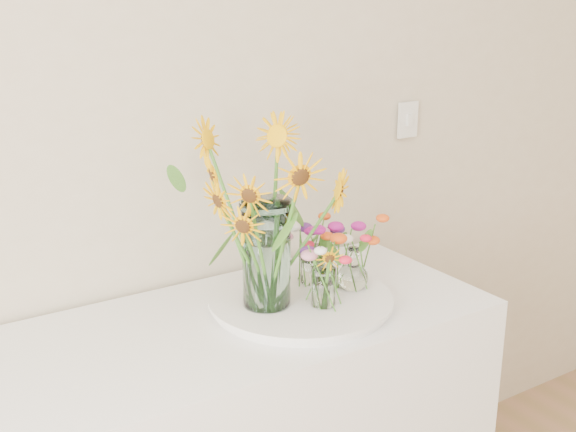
# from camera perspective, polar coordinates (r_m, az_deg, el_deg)

# --- Properties ---
(tray) EXTENTS (0.47, 0.47, 0.02)m
(tray) POSITION_cam_1_polar(r_m,az_deg,el_deg) (1.95, 1.01, -6.85)
(tray) COLOR white
(tray) RESTS_ON counter
(mason_jar) EXTENTS (0.16, 0.16, 0.29)m
(mason_jar) POSITION_cam_1_polar(r_m,az_deg,el_deg) (1.85, -1.72, -3.02)
(mason_jar) COLOR #A5D1CD
(mason_jar) RESTS_ON tray
(sunflower_bouquet) EXTENTS (0.88, 0.88, 0.50)m
(sunflower_bouquet) POSITION_cam_1_polar(r_m,az_deg,el_deg) (1.81, -1.75, 0.16)
(sunflower_bouquet) COLOR #FBB105
(sunflower_bouquet) RESTS_ON tray
(small_vase_a) EXTENTS (0.08, 0.08, 0.11)m
(small_vase_a) POSITION_cam_1_polar(r_m,az_deg,el_deg) (1.88, 2.81, -5.67)
(small_vase_a) COLOR white
(small_vase_a) RESTS_ON tray
(wildflower_posy_a) EXTENTS (0.20, 0.20, 0.20)m
(wildflower_posy_a) POSITION_cam_1_polar(r_m,az_deg,el_deg) (1.86, 2.83, -4.40)
(wildflower_posy_a) COLOR #E44F13
(wildflower_posy_a) RESTS_ON tray
(small_vase_b) EXTENTS (0.10, 0.10, 0.12)m
(small_vase_b) POSITION_cam_1_polar(r_m,az_deg,el_deg) (1.99, 5.17, -4.17)
(small_vase_b) COLOR white
(small_vase_b) RESTS_ON tray
(wildflower_posy_b) EXTENTS (0.23, 0.23, 0.21)m
(wildflower_posy_b) POSITION_cam_1_polar(r_m,az_deg,el_deg) (1.97, 5.20, -2.95)
(wildflower_posy_b) COLOR #E44F13
(wildflower_posy_b) RESTS_ON tray
(small_vase_c) EXTENTS (0.08, 0.08, 0.11)m
(small_vase_c) POSITION_cam_1_polar(r_m,az_deg,el_deg) (2.02, 1.92, -3.91)
(small_vase_c) COLOR white
(small_vase_c) RESTS_ON tray
(wildflower_posy_c) EXTENTS (0.21, 0.21, 0.20)m
(wildflower_posy_c) POSITION_cam_1_polar(r_m,az_deg,el_deg) (2.00, 1.93, -2.71)
(wildflower_posy_c) COLOR #E44F13
(wildflower_posy_c) RESTS_ON tray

